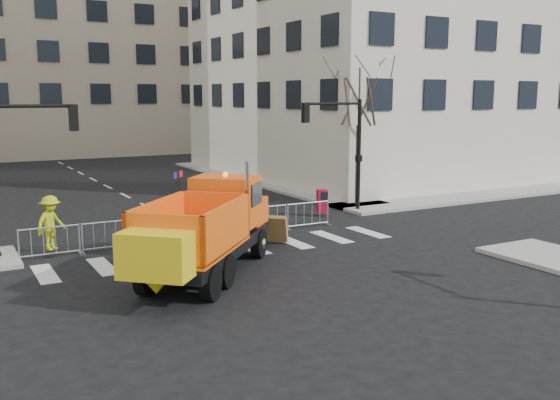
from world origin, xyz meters
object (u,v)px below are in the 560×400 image
plow_truck (205,228)px  worker (51,223)px  cop_a (231,219)px  newspaper_box (322,201)px  cop_b (253,218)px  cop_c (214,218)px

plow_truck → worker: plow_truck is taller
cop_a → newspaper_box: (5.96, 2.86, -0.22)m
cop_a → cop_b: bearing=145.4°
cop_c → worker: bearing=-54.2°
plow_truck → cop_a: bearing=8.6°
cop_b → newspaper_box: 6.14m
plow_truck → worker: (-3.68, 5.31, -0.43)m
newspaper_box → cop_c: bearing=-137.2°
cop_a → worker: size_ratio=0.95×
worker → newspaper_box: 12.29m
cop_b → worker: 7.28m
cop_b → cop_c: size_ratio=0.96×
worker → cop_b: bearing=-52.4°
plow_truck → newspaper_box: 10.83m
cop_b → newspaper_box: size_ratio=1.71×
plow_truck → cop_c: plow_truck is taller
cop_a → cop_c: cop_c is taller
plow_truck → newspaper_box: bearing=-9.2°
cop_b → worker: worker is taller
cop_a → worker: 6.45m
cop_a → newspaper_box: size_ratio=1.67×
cop_c → plow_truck: bearing=23.4°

